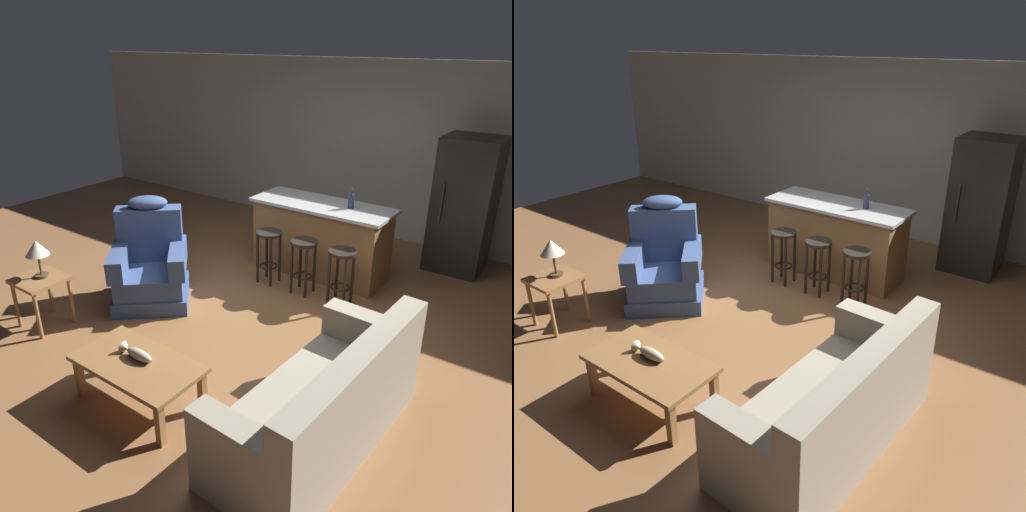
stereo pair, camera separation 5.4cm
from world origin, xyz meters
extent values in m
plane|color=brown|center=(0.00, 0.00, 0.00)|extent=(12.00, 12.00, 0.00)
cube|color=#B2B2A3|center=(0.00, 3.12, 1.30)|extent=(12.00, 0.05, 2.60)
cube|color=olive|center=(0.05, -1.82, 0.40)|extent=(1.10, 0.60, 0.04)
cube|color=olive|center=(-0.44, -2.06, 0.19)|extent=(0.06, 0.06, 0.38)
cube|color=olive|center=(0.54, -2.06, 0.19)|extent=(0.06, 0.06, 0.38)
cube|color=olive|center=(-0.44, -1.58, 0.19)|extent=(0.06, 0.06, 0.38)
cube|color=olive|center=(0.54, -1.58, 0.19)|extent=(0.06, 0.06, 0.38)
cube|color=#4C3823|center=(0.04, -1.79, 0.43)|extent=(0.22, 0.07, 0.01)
ellipsoid|color=tan|center=(0.04, -1.79, 0.46)|extent=(0.28, 0.09, 0.09)
cone|color=tan|center=(-0.13, -1.79, 0.46)|extent=(0.06, 0.10, 0.10)
cube|color=#9E937F|center=(1.46, -1.31, 0.10)|extent=(0.92, 1.93, 0.20)
cube|color=#9E937F|center=(1.46, -1.31, 0.31)|extent=(0.92, 1.93, 0.22)
cube|color=#9E937F|center=(1.78, -1.32, 0.68)|extent=(0.28, 1.91, 0.52)
cube|color=#9E937F|center=(1.42, -2.16, 0.56)|extent=(0.85, 0.24, 0.28)
cube|color=#9E937F|center=(1.49, -0.46, 0.56)|extent=(0.85, 0.24, 0.28)
cube|color=#384C7A|center=(-1.21, -0.51, 0.09)|extent=(1.19, 1.19, 0.18)
cube|color=#384C7A|center=(-1.21, -0.51, 0.30)|extent=(1.10, 1.10, 0.24)
cube|color=#384C7A|center=(-1.40, -0.28, 0.74)|extent=(0.73, 0.68, 0.64)
ellipsoid|color=#384C7A|center=(-1.40, -0.28, 1.12)|extent=(0.52, 0.50, 0.16)
cube|color=#384C7A|center=(-0.95, -0.30, 0.55)|extent=(0.66, 0.72, 0.26)
cube|color=#384C7A|center=(-1.44, -0.74, 0.55)|extent=(0.66, 0.72, 0.26)
cube|color=olive|center=(-1.74, -1.55, 0.54)|extent=(0.48, 0.48, 0.04)
cylinder|color=olive|center=(-1.94, -1.75, 0.26)|extent=(0.04, 0.04, 0.52)
cylinder|color=olive|center=(-1.54, -1.75, 0.26)|extent=(0.04, 0.04, 0.52)
cylinder|color=olive|center=(-1.94, -1.35, 0.26)|extent=(0.04, 0.04, 0.52)
cylinder|color=olive|center=(-1.54, -1.35, 0.26)|extent=(0.04, 0.04, 0.52)
cylinder|color=#4C3823|center=(-1.75, -1.51, 0.58)|extent=(0.14, 0.14, 0.03)
cylinder|color=#4C3823|center=(-1.75, -1.51, 0.70)|extent=(0.02, 0.02, 0.22)
cone|color=beige|center=(-1.75, -1.51, 0.89)|extent=(0.24, 0.24, 0.16)
cube|color=olive|center=(0.00, 1.35, 0.45)|extent=(1.71, 0.63, 0.91)
cube|color=#B2B2B2|center=(0.00, 1.35, 0.93)|extent=(1.80, 0.70, 0.04)
cylinder|color=black|center=(-0.38, 0.72, 0.66)|extent=(0.32, 0.32, 0.04)
torus|color=black|center=(-0.38, 0.72, 0.22)|extent=(0.23, 0.23, 0.02)
cylinder|color=black|center=(-0.48, 0.62, 0.32)|extent=(0.04, 0.04, 0.64)
cylinder|color=black|center=(-0.28, 0.62, 0.32)|extent=(0.04, 0.04, 0.64)
cylinder|color=black|center=(-0.48, 0.82, 0.32)|extent=(0.04, 0.04, 0.64)
cylinder|color=black|center=(-0.28, 0.82, 0.32)|extent=(0.04, 0.04, 0.64)
cylinder|color=black|center=(0.12, 0.72, 0.66)|extent=(0.32, 0.32, 0.04)
torus|color=black|center=(0.12, 0.72, 0.22)|extent=(0.23, 0.23, 0.02)
cylinder|color=black|center=(0.02, 0.62, 0.32)|extent=(0.04, 0.04, 0.64)
cylinder|color=black|center=(0.22, 0.62, 0.32)|extent=(0.04, 0.04, 0.64)
cylinder|color=black|center=(0.02, 0.82, 0.32)|extent=(0.04, 0.04, 0.64)
cylinder|color=black|center=(0.22, 0.82, 0.32)|extent=(0.04, 0.04, 0.64)
cylinder|color=black|center=(0.62, 0.72, 0.66)|extent=(0.32, 0.32, 0.04)
torus|color=black|center=(0.62, 0.72, 0.22)|extent=(0.23, 0.23, 0.02)
cylinder|color=black|center=(0.52, 0.62, 0.32)|extent=(0.04, 0.04, 0.64)
cylinder|color=black|center=(0.72, 0.62, 0.32)|extent=(0.04, 0.04, 0.64)
cylinder|color=black|center=(0.52, 0.82, 0.32)|extent=(0.04, 0.04, 0.64)
cylinder|color=black|center=(0.72, 0.82, 0.32)|extent=(0.04, 0.04, 0.64)
cube|color=black|center=(1.41, 2.55, 0.88)|extent=(0.70, 0.66, 1.76)
cylinder|color=#333338|center=(1.22, 2.20, 0.97)|extent=(0.02, 0.02, 0.50)
cylinder|color=#23284C|center=(0.36, 1.40, 1.04)|extent=(0.07, 0.07, 0.17)
cylinder|color=#23284C|center=(0.36, 1.40, 1.16)|extent=(0.03, 0.03, 0.07)
camera|label=1|loc=(2.85, -4.00, 2.88)|focal=35.00mm
camera|label=2|loc=(2.89, -3.97, 2.88)|focal=35.00mm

